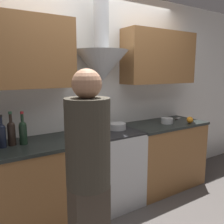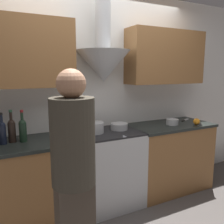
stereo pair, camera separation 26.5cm
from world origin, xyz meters
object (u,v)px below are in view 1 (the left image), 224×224
saucepan (167,121)px  person_foreground_left (88,174)px  orange_fruit (190,120)px  stove_range (107,168)px  wine_bottle_5 (11,132)px  stock_pot (94,128)px  wine_bottle_4 (2,134)px  wine_bottle_6 (23,131)px  mixing_bowl (117,126)px

saucepan → person_foreground_left: bearing=-152.4°
orange_fruit → stove_range: bearing=170.4°
wine_bottle_5 → stock_pot: 0.87m
stove_range → person_foreground_left: person_foreground_left is taller
wine_bottle_5 → wine_bottle_4: bearing=-163.8°
orange_fruit → person_foreground_left: size_ratio=0.05×
wine_bottle_4 → wine_bottle_6: size_ratio=0.96×
orange_fruit → saucepan: (-0.28, 0.15, -0.01)m
wine_bottle_4 → orange_fruit: 2.34m
wine_bottle_5 → orange_fruit: size_ratio=3.77×
stock_pot → person_foreground_left: size_ratio=0.13×
wine_bottle_5 → saucepan: size_ratio=2.05×
wine_bottle_5 → stock_pot: bearing=-2.3°
wine_bottle_5 → stock_pot: (0.87, -0.03, -0.07)m
stove_range → wine_bottle_5: wine_bottle_5 is taller
wine_bottle_5 → mixing_bowl: 1.21m
stove_range → wine_bottle_4: bearing=178.5°
stock_pot → orange_fruit: size_ratio=2.50×
wine_bottle_4 → person_foreground_left: (0.42, -0.93, -0.13)m
stove_range → wine_bottle_4: size_ratio=2.97×
mixing_bowl → stove_range: bearing=-168.0°
stock_pot → mixing_bowl: size_ratio=1.04×
wine_bottle_4 → stock_pot: size_ratio=1.42×
stove_range → mixing_bowl: 0.52m
stock_pot → person_foreground_left: bearing=-120.4°
mixing_bowl → person_foreground_left: person_foreground_left is taller
stove_range → wine_bottle_4: (-1.13, 0.03, 0.58)m
stove_range → person_foreground_left: 1.23m
wine_bottle_6 → person_foreground_left: 0.97m
mixing_bowl → wine_bottle_4: bearing=-179.7°
wine_bottle_5 → saucepan: (1.96, -0.11, -0.09)m
mixing_bowl → saucepan: bearing=-6.5°
wine_bottle_5 → mixing_bowl: bearing=-0.9°
saucepan → person_foreground_left: (-1.63, -0.85, -0.04)m
wine_bottle_4 → mixing_bowl: bearing=0.3°
wine_bottle_6 → stove_range: bearing=-1.9°
wine_bottle_4 → person_foreground_left: bearing=-65.9°
stove_range → mixing_bowl: bearing=12.0°
wine_bottle_4 → saucepan: (2.05, -0.08, -0.09)m
wine_bottle_5 → wine_bottle_6: bearing=-13.0°
orange_fruit → wine_bottle_6: bearing=173.8°
saucepan → stove_range: bearing=176.9°
person_foreground_left → stove_range: bearing=51.8°
stove_range → wine_bottle_6: wine_bottle_6 is taller
wine_bottle_4 → person_foreground_left: 1.03m
wine_bottle_6 → orange_fruit: (2.14, -0.23, -0.08)m
wine_bottle_4 → saucepan: bearing=-2.2°
mixing_bowl → saucepan: size_ratio=1.30×
wine_bottle_4 → saucepan: size_ratio=1.92×
saucepan → person_foreground_left: size_ratio=0.10×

